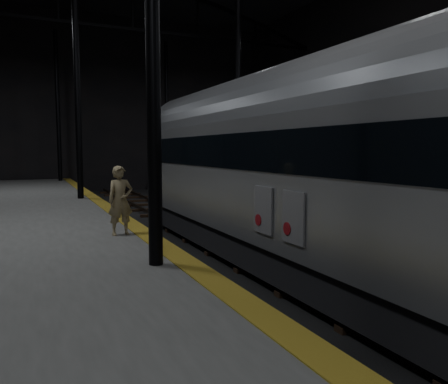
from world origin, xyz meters
TOP-DOWN VIEW (x-y plane):
  - ground at (0.00, 0.00)m, footprint 44.00×44.00m
  - platform_right at (7.50, 0.00)m, footprint 9.00×43.80m
  - tactile_strip at (-3.25, 0.00)m, footprint 0.50×43.80m
  - track at (0.00, 0.00)m, footprint 2.40×43.00m
  - train at (-0.00, -3.94)m, footprint 2.83×18.88m
  - woman at (-3.83, -0.92)m, footprint 0.67×0.48m

SIDE VIEW (x-z plane):
  - ground at x=0.00m, z-range 0.00..0.00m
  - track at x=0.00m, z-range -0.05..0.19m
  - platform_right at x=7.50m, z-range 0.00..1.00m
  - tactile_strip at x=-3.25m, z-range 1.00..1.01m
  - woman at x=-3.83m, z-range 1.00..2.71m
  - train at x=0.00m, z-range 0.29..5.34m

